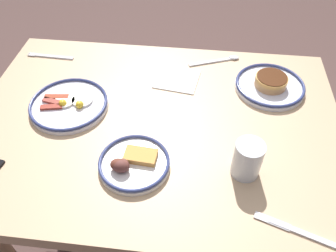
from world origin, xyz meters
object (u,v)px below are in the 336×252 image
plate_center_pancakes (69,104)px  tea_spoon (221,60)px  plate_far_companion (133,163)px  drinking_glass (247,161)px  paper_napkin (177,79)px  butter_knife (300,232)px  fork_near (50,56)px  plate_near_main (270,85)px

plate_center_pancakes → tea_spoon: bearing=-147.2°
plate_far_companion → drinking_glass: size_ratio=1.83×
paper_napkin → tea_spoon: 0.21m
drinking_glass → butter_knife: bearing=127.2°
paper_napkin → fork_near: size_ratio=0.80×
plate_near_main → paper_napkin: bearing=-2.2°
fork_near → tea_spoon: 0.67m
plate_near_main → butter_knife: size_ratio=1.09×
paper_napkin → butter_knife: 0.66m
tea_spoon → plate_near_main: bearing=139.2°
plate_far_companion → paper_napkin: plate_far_companion is taller
plate_far_companion → drinking_glass: 0.32m
paper_napkin → butter_knife: butter_knife is taller
plate_near_main → fork_near: size_ratio=1.30×
plate_near_main → paper_napkin: size_ratio=1.62×
plate_center_pancakes → tea_spoon: plate_center_pancakes is taller
plate_center_pancakes → tea_spoon: (-0.50, -0.32, -0.01)m
fork_near → tea_spoon: (-0.67, -0.05, 0.00)m
drinking_glass → fork_near: (0.74, -0.47, -0.05)m
fork_near → butter_knife: same height
plate_far_companion → tea_spoon: size_ratio=1.06×
plate_near_main → plate_center_pancakes: (0.67, 0.18, -0.00)m
drinking_glass → tea_spoon: bearing=-82.5°
plate_far_companion → butter_knife: size_ratio=0.92×
paper_napkin → drinking_glass: bearing=120.3°
plate_near_main → butter_knife: bearing=92.8°
plate_center_pancakes → plate_far_companion: (-0.26, 0.22, 0.00)m
plate_near_main → drinking_glass: 0.39m
paper_napkin → butter_knife: bearing=122.5°
plate_near_main → paper_napkin: (0.33, -0.01, -0.02)m
tea_spoon → plate_center_pancakes: bearing=32.8°
plate_center_pancakes → plate_far_companion: 0.34m
plate_far_companion → tea_spoon: 0.60m
butter_knife → plate_near_main: bearing=-87.2°
plate_near_main → plate_far_companion: bearing=43.6°
fork_near → butter_knife: (-0.87, 0.64, -0.00)m
paper_napkin → fork_near: 0.52m
plate_far_companion → drinking_glass: (-0.31, -0.02, 0.03)m
drinking_glass → plate_far_companion: bearing=3.3°
plate_center_pancakes → paper_napkin: size_ratio=1.74×
plate_far_companion → paper_napkin: (-0.09, -0.41, -0.01)m
fork_near → tea_spoon: size_ratio=0.97×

